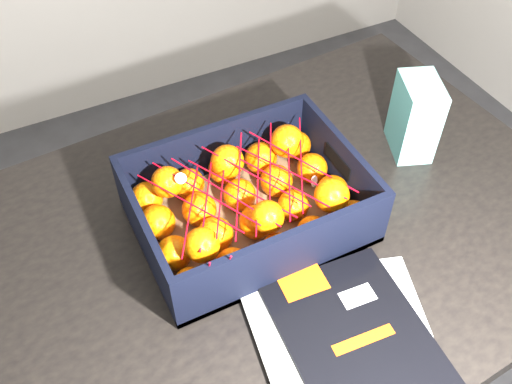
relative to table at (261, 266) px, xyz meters
name	(u,v)px	position (x,y,z in m)	size (l,w,h in m)	color
room_shell	(159,194)	(-0.23, -0.29, 0.60)	(3.54, 3.54, 2.50)	beige
table	(261,266)	(0.00, 0.00, 0.00)	(1.26, 0.89, 0.75)	black
magazine_stack	(352,343)	(0.02, -0.26, 0.11)	(0.32, 0.33, 0.02)	silver
produce_crate	(248,208)	(-0.01, 0.03, 0.14)	(0.39, 0.29, 0.12)	#926743
clementine_heap	(248,203)	(-0.01, 0.04, 0.15)	(0.37, 0.27, 0.11)	#FF6805
mesh_net	(246,188)	(-0.02, 0.03, 0.20)	(0.32, 0.26, 0.09)	#BB0717
retail_carton	(415,117)	(0.37, 0.07, 0.18)	(0.07, 0.11, 0.16)	silver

